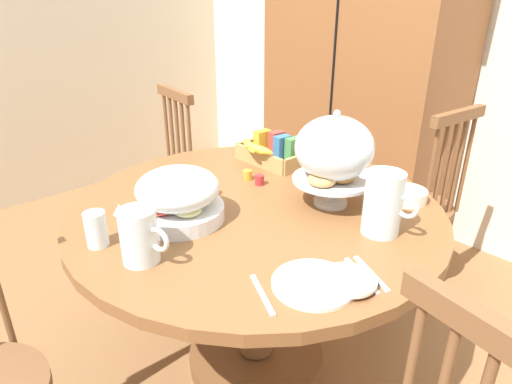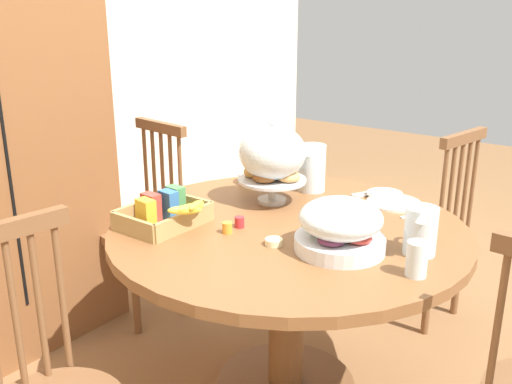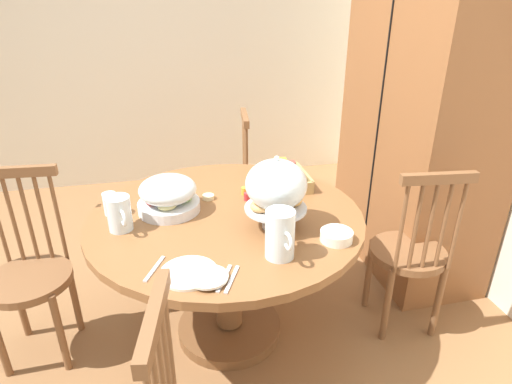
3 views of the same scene
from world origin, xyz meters
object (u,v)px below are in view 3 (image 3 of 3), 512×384
Objects in this scene: china_plate_large at (189,273)px; butter_dish at (208,197)px; windsor_chair_far_side at (410,255)px; windsor_chair_near_window at (227,186)px; dining_table at (227,247)px; pastry_stand_with_dome at (276,187)px; windsor_chair_by_cabinet at (30,276)px; orange_juice_pitcher at (120,215)px; cereal_bowl at (336,236)px; drinking_glass at (110,204)px; china_plate_small at (208,277)px; wooden_armoire at (420,121)px; fruit_platter_covered at (168,195)px; milk_pitcher at (280,236)px; cereal_basket at (283,177)px.

butter_dish is (-0.64, 0.15, 0.01)m from china_plate_large.
windsor_chair_far_side reaches higher than china_plate_large.
butter_dish is (0.77, -0.21, 0.30)m from windsor_chair_near_window.
dining_table is 0.47m from pastry_stand_with_dome.
windsor_chair_by_cabinet is 1.28m from pastry_stand_with_dome.
pastry_stand_with_dome is 0.71m from orange_juice_pitcher.
cereal_bowl is at bearing 12.03° from windsor_chair_near_window.
china_plate_large is 0.66m from drinking_glass.
windsor_chair_far_side is 4.43× the size of china_plate_large.
china_plate_large is (0.41, 0.27, -0.07)m from orange_juice_pitcher.
cereal_bowl reaches higher than china_plate_small.
wooden_armoire is at bearing 101.33° from drinking_glass.
drinking_glass is (-0.25, -1.49, 0.34)m from windsor_chair_far_side.
milk_pitcher is at bearing 39.82° from fruit_platter_covered.
cereal_basket is 5.27× the size of butter_dish.
cereal_bowl is (0.35, 0.43, 0.21)m from dining_table.
butter_dish is (-0.08, 0.89, 0.30)m from windsor_chair_by_cabinet.
pastry_stand_with_dome reaches higher than butter_dish.
wooden_armoire is 1.62m from fruit_platter_covered.
drinking_glass is (-0.02, 0.42, 0.34)m from windsor_chair_by_cabinet.
cereal_bowl is (-0.11, 0.64, 0.02)m from china_plate_large.
windsor_chair_near_window is 1.36m from cereal_bowl.
fruit_platter_covered is 0.62m from china_plate_small.
cereal_basket is (0.22, -0.94, -0.20)m from wooden_armoire.
cereal_basket is (0.68, 0.22, 0.33)m from windsor_chair_near_window.
windsor_chair_by_cabinet is at bearing -97.00° from windsor_chair_far_side.
windsor_chair_near_window is at bearing -111.92° from wooden_armoire.
windsor_chair_near_window is 1.48m from china_plate_large.
windsor_chair_far_side is at bearing 55.49° from cereal_basket.
windsor_chair_near_window is 1.40m from windsor_chair_by_cabinet.
cereal_basket reaches higher than dining_table.
dining_table is 3.85× the size of pastry_stand_with_dome.
dining_table is at bearing 164.08° from china_plate_small.
windsor_chair_far_side is at bearing -29.45° from wooden_armoire.
cereal_bowl is (0.21, -0.53, 0.31)m from windsor_chair_far_side.
wooden_armoire is 1.80m from china_plate_large.
wooden_armoire is 1.87m from orange_juice_pitcher.
fruit_platter_covered reaches higher than orange_juice_pitcher.
fruit_platter_covered reaches higher than china_plate_small.
windsor_chair_far_side is at bearing 83.00° from windsor_chair_by_cabinet.
china_plate_small is at bearing -71.01° from windsor_chair_far_side.
orange_juice_pitcher is 0.17m from drinking_glass.
butter_dish is at bearing 95.21° from windsor_chair_by_cabinet.
china_plate_small is (0.51, -0.15, 0.21)m from dining_table.
cereal_bowl is (0.62, 0.06, -0.02)m from cereal_basket.
windsor_chair_far_side is 3.09× the size of cereal_basket.
pastry_stand_with_dome is 0.48m from butter_dish.
pastry_stand_with_dome reaches higher than china_plate_large.
china_plate_small is (0.61, 0.81, 0.30)m from windsor_chair_by_cabinet.
butter_dish is (-0.06, 0.48, -0.04)m from drinking_glass.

